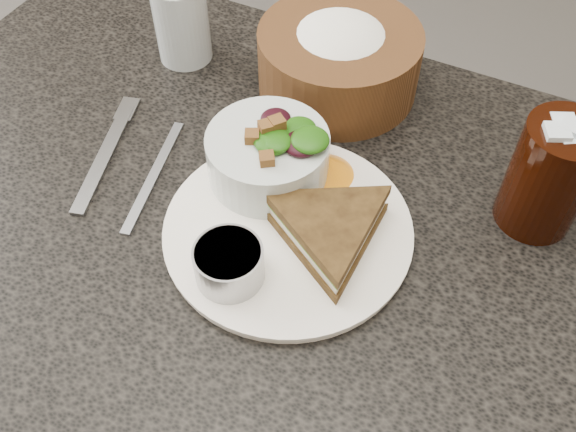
% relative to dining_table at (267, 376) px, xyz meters
% --- Properties ---
extents(dining_table, '(1.00, 0.70, 0.75)m').
position_rel_dining_table_xyz_m(dining_table, '(0.00, 0.00, 0.00)').
color(dining_table, black).
rests_on(dining_table, floor).
extents(dinner_plate, '(0.26, 0.26, 0.01)m').
position_rel_dining_table_xyz_m(dinner_plate, '(0.03, 0.00, 0.38)').
color(dinner_plate, white).
rests_on(dinner_plate, dining_table).
extents(sandwich, '(0.21, 0.21, 0.04)m').
position_rel_dining_table_xyz_m(sandwich, '(0.08, 0.01, 0.41)').
color(sandwich, '#503919').
rests_on(sandwich, dinner_plate).
extents(salad_bowl, '(0.15, 0.15, 0.08)m').
position_rel_dining_table_xyz_m(salad_bowl, '(-0.02, 0.06, 0.42)').
color(salad_bowl, silver).
rests_on(salad_bowl, dinner_plate).
extents(dressing_ramekin, '(0.09, 0.09, 0.04)m').
position_rel_dining_table_xyz_m(dressing_ramekin, '(0.01, -0.07, 0.41)').
color(dressing_ramekin, '#959598').
rests_on(dressing_ramekin, dinner_plate).
extents(orange_wedge, '(0.08, 0.08, 0.03)m').
position_rel_dining_table_xyz_m(orange_wedge, '(0.04, 0.09, 0.40)').
color(orange_wedge, orange).
rests_on(orange_wedge, dinner_plate).
extents(fork, '(0.06, 0.17, 0.00)m').
position_rel_dining_table_xyz_m(fork, '(-0.20, 0.01, 0.38)').
color(fork, gray).
rests_on(fork, dining_table).
extents(knife, '(0.05, 0.17, 0.00)m').
position_rel_dining_table_xyz_m(knife, '(-0.14, 0.01, 0.38)').
color(knife, '#9BA0A9').
rests_on(knife, dining_table).
extents(bread_basket, '(0.20, 0.20, 0.11)m').
position_rel_dining_table_xyz_m(bread_basket, '(-0.01, 0.24, 0.43)').
color(bread_basket, '#553219').
rests_on(bread_basket, dining_table).
extents(cola_glass, '(0.11, 0.11, 0.14)m').
position_rel_dining_table_xyz_m(cola_glass, '(0.26, 0.14, 0.44)').
color(cola_glass, black).
rests_on(cola_glass, dining_table).
extents(water_glass, '(0.08, 0.08, 0.11)m').
position_rel_dining_table_xyz_m(water_glass, '(-0.22, 0.21, 0.43)').
color(water_glass, '#B2BDC2').
rests_on(water_glass, dining_table).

